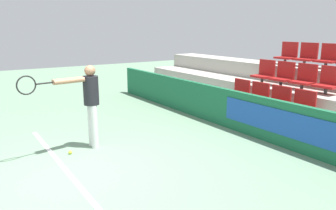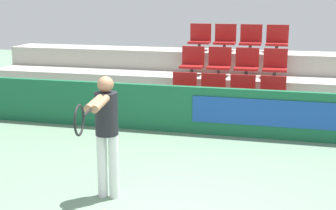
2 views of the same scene
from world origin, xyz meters
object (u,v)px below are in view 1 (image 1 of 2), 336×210
stadium_chair_4 (264,73)px  stadium_chair_3 (302,106)px  stadium_chair_8 (287,54)px  tennis_player (88,99)px  stadium_chair_5 (283,75)px  stadium_chair_0 (239,93)px  stadium_chair_2 (278,101)px  tennis_ball (70,152)px  stadium_chair_6 (304,78)px  stadium_chair_9 (307,56)px  stadium_chair_7 (329,82)px  stadium_chair_1 (257,97)px  stadium_chair_10 (328,57)px

stadium_chair_4 → stadium_chair_3: bearing=-26.5°
stadium_chair_8 → tennis_player: stadium_chair_8 is taller
stadium_chair_5 → tennis_player: size_ratio=0.38×
stadium_chair_0 → stadium_chair_2: (1.16, 0.00, 0.00)m
stadium_chair_2 → tennis_ball: stadium_chair_2 is taller
stadium_chair_6 → stadium_chair_0: bearing=-143.2°
stadium_chair_6 → stadium_chair_8: stadium_chair_8 is taller
stadium_chair_4 → stadium_chair_9: size_ratio=1.00×
stadium_chair_3 → stadium_chair_2: bearing=180.0°
stadium_chair_0 → stadium_chair_6: bearing=36.8°
stadium_chair_2 → tennis_player: tennis_player is taller
stadium_chair_9 → tennis_player: 5.61m
stadium_chair_0 → stadium_chair_6: stadium_chair_6 is taller
stadium_chair_0 → stadium_chair_7: stadium_chair_7 is taller
stadium_chair_1 → stadium_chair_10: bearing=71.5°
stadium_chair_6 → stadium_chair_2: bearing=-90.0°
stadium_chair_7 → stadium_chair_3: bearing=-90.0°
stadium_chair_2 → stadium_chair_10: stadium_chair_10 is taller
stadium_chair_9 → stadium_chair_10: 0.58m
stadium_chair_2 → stadium_chair_4: stadium_chair_4 is taller
stadium_chair_3 → stadium_chair_9: stadium_chair_9 is taller
stadium_chair_0 → tennis_player: tennis_player is taller
stadium_chair_4 → stadium_chair_10: stadium_chair_10 is taller
stadium_chair_9 → tennis_ball: stadium_chair_9 is taller
stadium_chair_10 → stadium_chair_9: bearing=180.0°
stadium_chair_8 → tennis_player: bearing=-91.8°
stadium_chair_4 → stadium_chair_5: same height
stadium_chair_5 → tennis_ball: 5.25m
stadium_chair_5 → stadium_chair_3: bearing=-36.8°
stadium_chair_1 → stadium_chair_9: stadium_chair_9 is taller
stadium_chair_2 → stadium_chair_6: stadium_chair_6 is taller
stadium_chair_3 → stadium_chair_8: stadium_chair_8 is taller
stadium_chair_10 → tennis_ball: (-1.21, -5.96, -1.54)m
stadium_chair_3 → stadium_chair_5: stadium_chair_5 is taller
stadium_chair_3 → stadium_chair_6: stadium_chair_6 is taller
stadium_chair_8 → stadium_chair_10: (1.16, 0.00, 0.00)m
stadium_chair_1 → stadium_chair_5: stadium_chair_5 is taller
tennis_player → stadium_chair_7: bearing=59.2°
stadium_chair_4 → stadium_chair_7: size_ratio=1.00×
stadium_chair_0 → stadium_chair_5: size_ratio=1.00×
stadium_chair_0 → stadium_chair_3: 1.75m
stadium_chair_4 → stadium_chair_6: (1.16, 0.00, 0.00)m
stadium_chair_3 → stadium_chair_7: bearing=90.0°
stadium_chair_6 → stadium_chair_7: 0.58m
stadium_chair_0 → stadium_chair_10: 2.26m
stadium_chair_6 → stadium_chair_4: bearing=180.0°
stadium_chair_3 → stadium_chair_4: bearing=153.5°
stadium_chair_1 → stadium_chair_4: 1.13m
stadium_chair_2 → stadium_chair_5: size_ratio=1.00×
stadium_chair_7 → stadium_chair_10: bearing=123.8°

